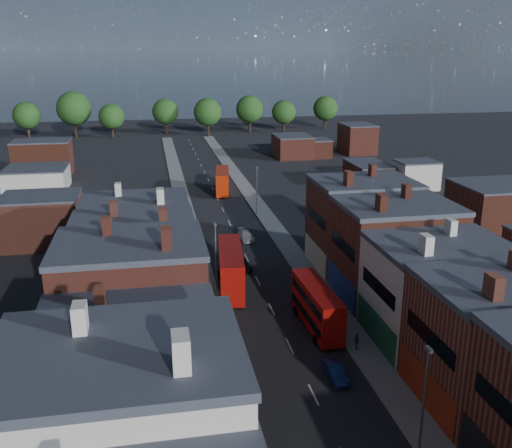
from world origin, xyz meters
name	(u,v)px	position (x,y,z in m)	size (l,w,h in m)	color
pavement_west	(192,237)	(-6.50, 50.00, 0.06)	(3.00, 200.00, 0.12)	gray
pavement_east	(278,232)	(6.50, 50.00, 0.06)	(3.00, 200.00, 0.12)	gray
terrace_west	(128,406)	(-14.00, 0.00, 6.20)	(12.00, 80.00, 12.40)	maroon
lamp_post_1	(425,394)	(5.20, 0.00, 4.70)	(0.25, 0.70, 8.12)	slate
lamp_post_2	(216,252)	(-5.20, 30.00, 4.70)	(0.25, 0.70, 8.12)	slate
lamp_post_3	(257,187)	(5.20, 60.00, 4.70)	(0.25, 0.70, 8.12)	slate
bus_0	(231,268)	(-3.50, 29.99, 2.65)	(3.75, 11.59, 4.92)	#AA0F09
bus_1	(317,306)	(3.50, 19.18, 2.36)	(2.86, 10.20, 4.37)	#A90E09
bus_2	(222,181)	(1.50, 75.98, 2.42)	(3.72, 10.61, 4.49)	#AE2107
car_1	(335,372)	(2.45, 9.96, 0.63)	(1.32, 3.80, 1.25)	navy
car_2	(241,265)	(-1.32, 35.98, 0.62)	(2.06, 4.48, 1.24)	black
car_3	(246,235)	(1.20, 47.43, 0.64)	(1.79, 4.40, 1.28)	#BEBEBE
ped_1	(246,404)	(-5.80, 6.40, 0.92)	(0.78, 0.43, 1.61)	#3A2117
ped_3	(357,341)	(5.86, 14.13, 0.91)	(0.93, 0.42, 1.59)	#4E4943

